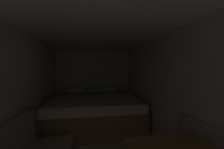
# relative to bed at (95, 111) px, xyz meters

# --- Properties ---
(wall_back) EXTENTS (2.35, 0.05, 2.00)m
(wall_back) POSITION_rel_bed_xyz_m (0.00, 0.96, 0.63)
(wall_back) COLOR beige
(wall_back) RESTS_ON ground
(wall_left) EXTENTS (0.05, 4.69, 2.00)m
(wall_left) POSITION_rel_bed_xyz_m (-1.15, -1.41, 0.63)
(wall_left) COLOR beige
(wall_left) RESTS_ON ground
(wall_right) EXTENTS (0.05, 4.69, 2.00)m
(wall_right) POSITION_rel_bed_xyz_m (1.15, -1.41, 0.63)
(wall_right) COLOR beige
(wall_right) RESTS_ON ground
(ceiling_slab) EXTENTS (2.35, 4.69, 0.05)m
(ceiling_slab) POSITION_rel_bed_xyz_m (0.00, -1.41, 1.66)
(ceiling_slab) COLOR white
(ceiling_slab) RESTS_ON wall_left
(bed) EXTENTS (2.13, 1.81, 0.88)m
(bed) POSITION_rel_bed_xyz_m (0.00, 0.00, 0.00)
(bed) COLOR #9E7247
(bed) RESTS_ON ground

